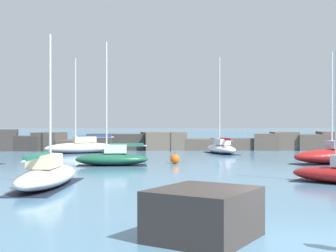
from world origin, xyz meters
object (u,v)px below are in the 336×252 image
object	(u,v)px
sailboat_moored_0	(112,158)
sailboat_moored_5	(47,175)
sailboat_moored_3	(81,147)
mooring_buoy_orange_near	(175,159)
sailboat_moored_1	(221,148)

from	to	relation	value
sailboat_moored_0	sailboat_moored_5	xyz separation A→B (m)	(-2.34, -11.87, 0.01)
sailboat_moored_3	mooring_buoy_orange_near	size ratio (longest dim) A/B	10.67
sailboat_moored_3	mooring_buoy_orange_near	xyz separation A→B (m)	(9.48, -13.21, -0.30)
sailboat_moored_5	mooring_buoy_orange_near	bearing A→B (deg)	61.87
sailboat_moored_1	sailboat_moored_5	size ratio (longest dim) A/B	1.32
sailboat_moored_0	sailboat_moored_3	xyz separation A→B (m)	(-4.61, 14.84, 0.08)
sailboat_moored_5	mooring_buoy_orange_near	world-z (taller)	sailboat_moored_5
sailboat_moored_5	mooring_buoy_orange_near	size ratio (longest dim) A/B	8.26
sailboat_moored_1	sailboat_moored_5	bearing A→B (deg)	-116.37
sailboat_moored_1	mooring_buoy_orange_near	world-z (taller)	sailboat_moored_1
mooring_buoy_orange_near	sailboat_moored_3	bearing A→B (deg)	125.67
sailboat_moored_3	mooring_buoy_orange_near	bearing A→B (deg)	-54.33
sailboat_moored_5	mooring_buoy_orange_near	xyz separation A→B (m)	(7.22, 13.50, -0.23)
sailboat_moored_3	sailboat_moored_5	size ratio (longest dim) A/B	1.29
mooring_buoy_orange_near	sailboat_moored_1	bearing A→B (deg)	65.62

